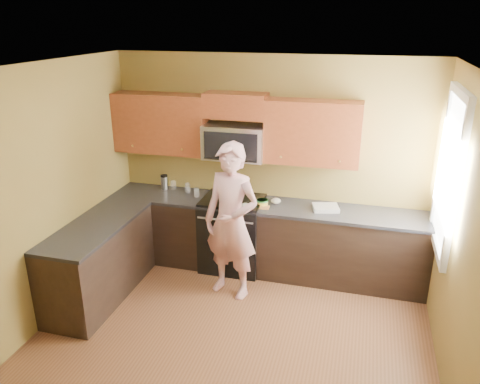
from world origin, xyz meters
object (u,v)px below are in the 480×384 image
(stove, at_px, (233,233))
(frying_pan, at_px, (232,200))
(microwave, at_px, (235,158))
(butter_tub, at_px, (262,206))
(woman, at_px, (231,222))
(travel_mug, at_px, (165,189))

(stove, height_order, frying_pan, frying_pan)
(stove, bearing_deg, microwave, 90.00)
(frying_pan, height_order, butter_tub, frying_pan)
(woman, xyz_separation_m, butter_tub, (0.24, 0.56, 0.00))
(frying_pan, bearing_deg, travel_mug, -177.68)
(microwave, relative_size, frying_pan, 1.60)
(woman, bearing_deg, butter_tub, 81.44)
(travel_mug, bearing_deg, woman, -34.07)
(microwave, height_order, travel_mug, microwave)
(woman, relative_size, butter_tub, 13.35)
(microwave, bearing_deg, stove, -90.00)
(stove, height_order, woman, woman)
(stove, relative_size, woman, 0.52)
(microwave, xyz_separation_m, butter_tub, (0.40, -0.17, -0.53))
(travel_mug, bearing_deg, microwave, -3.53)
(woman, height_order, butter_tub, woman)
(woman, height_order, travel_mug, woman)
(frying_pan, height_order, travel_mug, travel_mug)
(travel_mug, bearing_deg, stove, -10.51)
(stove, distance_m, butter_tub, 0.60)
(stove, relative_size, travel_mug, 4.80)
(microwave, relative_size, woman, 0.41)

